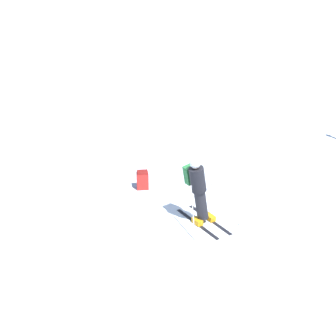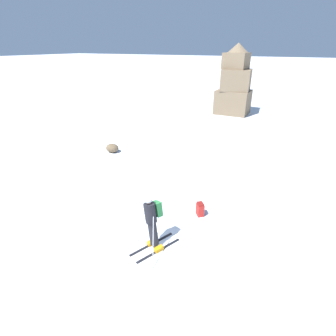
{
  "view_description": "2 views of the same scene",
  "coord_description": "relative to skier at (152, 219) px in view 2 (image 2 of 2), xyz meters",
  "views": [
    {
      "loc": [
        -9.7,
        -5.6,
        6.59
      ],
      "look_at": [
        0.36,
        1.16,
        0.99
      ],
      "focal_mm": 60.0,
      "sensor_mm": 36.0,
      "label": 1
    },
    {
      "loc": [
        3.28,
        -5.29,
        5.56
      ],
      "look_at": [
        -0.67,
        2.36,
        1.51
      ],
      "focal_mm": 28.0,
      "sensor_mm": 36.0,
      "label": 2
    }
  ],
  "objects": [
    {
      "name": "ground_plane",
      "position": [
        0.02,
        -0.09,
        -0.94
      ],
      "size": [
        300.0,
        300.0,
        0.0
      ],
      "primitive_type": "plane",
      "color": "white"
    },
    {
      "name": "skier",
      "position": [
        0.0,
        0.0,
        0.0
      ],
      "size": [
        1.34,
        1.64,
        1.72
      ],
      "rotation": [
        0.0,
        0.0,
        -0.41
      ],
      "color": "black",
      "rests_on": "ground"
    },
    {
      "name": "rock_pillar",
      "position": [
        -2.3,
        17.94,
        1.46
      ],
      "size": [
        2.79,
        2.45,
        5.74
      ],
      "color": "#7A664C",
      "rests_on": "ground"
    },
    {
      "name": "spare_backpack",
      "position": [
        0.74,
        2.1,
        -0.69
      ],
      "size": [
        0.36,
        0.37,
        0.5
      ],
      "rotation": [
        0.0,
        0.0,
        2.27
      ],
      "color": "#AD231E",
      "rests_on": "ground"
    },
    {
      "name": "exposed_boulder_0",
      "position": [
        -5.92,
        5.57,
        -0.7
      ],
      "size": [
        0.74,
        0.63,
        0.48
      ],
      "primitive_type": "ellipsoid",
      "color": "brown",
      "rests_on": "ground"
    }
  ]
}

